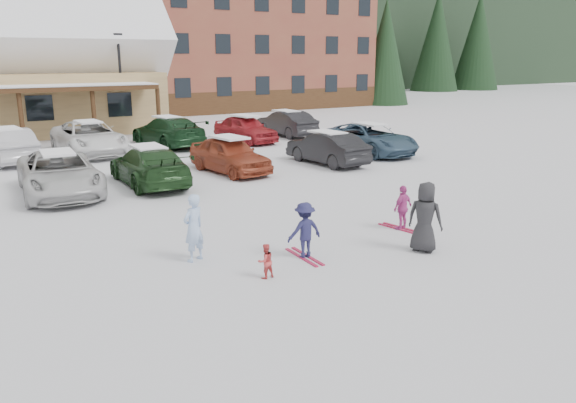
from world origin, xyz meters
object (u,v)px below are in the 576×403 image
adult_skier (194,228)px  parked_car_3 (149,166)px  alpine_hotel (207,9)px  parked_car_2 (59,173)px  parked_car_6 (370,139)px  parked_car_11 (168,131)px  parked_car_13 (286,123)px  lamp_post (121,78)px  parked_car_4 (230,155)px  parked_car_5 (327,148)px  parked_car_10 (89,138)px  child_magenta (403,208)px  toddler_red (266,261)px  bystander_dark (425,217)px  parked_car_12 (245,129)px  child_navy (305,230)px  parked_car_9 (8,146)px

adult_skier → parked_car_3: bearing=-124.4°
parked_car_3 → adult_skier: bearing=79.7°
alpine_hotel → parked_car_2: alpine_hotel is taller
parked_car_2 → parked_car_6: parked_car_2 is taller
parked_car_11 → parked_car_13: bearing=173.3°
lamp_post → parked_car_11: (0.63, -6.08, -2.56)m
parked_car_4 → parked_car_13: parked_car_13 is taller
parked_car_13 → parked_car_5: bearing=66.9°
parked_car_6 → parked_car_10: (-11.57, 6.86, 0.06)m
alpine_hotel → parked_car_11: alpine_hotel is taller
child_magenta → parked_car_6: 12.26m
lamp_post → parked_car_5: lamp_post is taller
toddler_red → bystander_dark: (4.09, -0.49, 0.48)m
parked_car_2 → parked_car_12: size_ratio=1.23×
lamp_post → bystander_dark: bearing=-89.3°
alpine_hotel → parked_car_13: alpine_hotel is taller
toddler_red → child_navy: (1.39, 0.63, 0.29)m
parked_car_11 → parked_car_9: bearing=-1.3°
parked_car_2 → parked_car_9: size_ratio=1.14×
toddler_red → parked_car_5: 13.23m
alpine_hotel → child_magenta: 40.23m
parked_car_9 → parked_car_5: bearing=140.8°
parked_car_2 → parked_car_5: bearing=2.9°
lamp_post → parked_car_4: lamp_post is taller
parked_car_2 → parked_car_9: parked_car_9 is taller
child_navy → lamp_post: bearing=-93.9°
parked_car_4 → bystander_dark: bearing=-98.0°
lamp_post → parked_car_9: 10.18m
lamp_post → child_magenta: 23.57m
lamp_post → adult_skier: size_ratio=3.70×
parked_car_13 → bystander_dark: bearing=64.9°
child_navy → parked_car_4: (2.80, 9.91, 0.06)m
lamp_post → parked_car_3: size_ratio=1.21×
alpine_hotel → parked_car_12: (-7.26, -21.43, -7.90)m
child_magenta → parked_car_5: size_ratio=0.29×
lamp_post → parked_car_6: (8.14, -13.36, -2.61)m
child_magenta → parked_car_9: 18.32m
child_navy → parked_car_12: (7.09, 16.93, 0.06)m
adult_skier → parked_car_4: (5.09, 8.78, -0.07)m
parked_car_9 → parked_car_12: bearing=173.3°
parked_car_13 → parked_car_11: bearing=-2.3°
parked_car_2 → parked_car_5: parked_car_2 is taller
child_navy → parked_car_2: (-3.76, 9.49, 0.07)m
parked_car_10 → parked_car_13: (11.36, 0.56, -0.05)m
parked_car_5 → parked_car_10: size_ratio=0.75×
adult_skier → parked_car_11: (5.29, 16.66, -0.02)m
lamp_post → parked_car_4: bearing=-88.3°
parked_car_3 → parked_car_12: size_ratio=1.14×
child_magenta → adult_skier: bearing=-17.6°
parked_car_12 → parked_car_4: bearing=-130.7°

